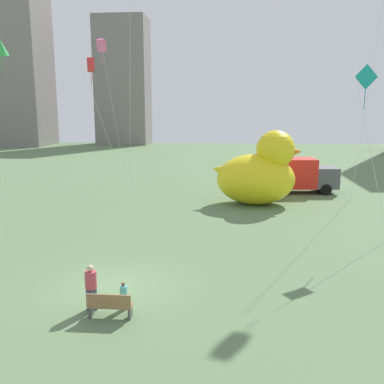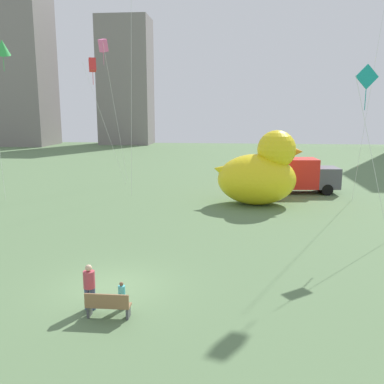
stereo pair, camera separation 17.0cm
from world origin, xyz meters
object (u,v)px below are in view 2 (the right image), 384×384
object	(u,v)px
person_adult	(89,285)
box_truck	(297,175)
giant_inflatable_duck	(260,173)
kite_pink	(103,47)
kite_teal	(367,83)
kite_red	(93,66)
park_bench	(108,305)
person_child	(122,294)
kite_green	(2,48)

from	to	relation	value
person_adult	box_truck	distance (m)	24.19
person_adult	giant_inflatable_duck	world-z (taller)	giant_inflatable_duck
kite_pink	kite_teal	xyz separation A→B (m)	(18.80, -16.46, -4.25)
person_adult	kite_pink	xyz separation A→B (m)	(-7.09, 26.45, 11.52)
kite_pink	kite_red	world-z (taller)	kite_pink
park_bench	person_child	bearing A→B (deg)	64.61
kite_red	kite_teal	size ratio (longest dim) A/B	1.23
person_adult	kite_pink	size ratio (longest dim) A/B	0.12
kite_green	park_bench	bearing A→B (deg)	-54.98
person_adult	giant_inflatable_duck	size ratio (longest dim) A/B	0.25
giant_inflatable_duck	kite_red	size ratio (longest dim) A/B	0.58
kite_red	giant_inflatable_duck	bearing A→B (deg)	-26.71
park_bench	kite_red	xyz separation A→B (m)	(-8.37, 25.13, 10.11)
kite_green	person_adult	bearing A→B (deg)	-55.87
park_bench	kite_red	world-z (taller)	kite_red
person_adult	kite_red	size ratio (longest dim) A/B	0.15
park_bench	kite_green	xyz separation A→B (m)	(-12.98, 18.52, 10.80)
kite_teal	person_adult	bearing A→B (deg)	-139.55
kite_pink	kite_teal	distance (m)	25.35
park_bench	box_truck	world-z (taller)	box_truck
box_truck	kite_green	distance (m)	24.72
park_bench	person_child	world-z (taller)	person_child
person_adult	giant_inflatable_duck	distance (m)	18.68
person_adult	kite_pink	distance (m)	29.71
box_truck	person_child	bearing A→B (deg)	-112.50
box_truck	kite_green	size ratio (longest dim) A/B	0.54
park_bench	kite_pink	size ratio (longest dim) A/B	0.11
giant_inflatable_duck	box_truck	world-z (taller)	giant_inflatable_duck
kite_pink	person_child	bearing A→B (deg)	-72.73
person_adult	person_child	bearing A→B (deg)	5.23
person_child	kite_red	distance (m)	27.84
person_child	kite_green	world-z (taller)	kite_green
box_truck	kite_green	world-z (taller)	kite_green
kite_red	box_truck	bearing A→B (deg)	-8.45
kite_red	kite_teal	world-z (taller)	kite_red
park_bench	kite_red	size ratio (longest dim) A/B	0.13
box_truck	kite_pink	world-z (taller)	kite_pink
kite_green	kite_teal	distance (m)	25.38
person_child	kite_teal	bearing A→B (deg)	42.98
kite_pink	kite_green	distance (m)	9.96
person_child	kite_red	xyz separation A→B (m)	(-8.68, 24.48, 10.01)
park_bench	person_adult	world-z (taller)	person_adult
giant_inflatable_duck	kite_green	size ratio (longest dim) A/B	0.54
person_child	kite_pink	distance (m)	30.03
box_truck	kite_green	bearing A→B (deg)	-169.90
park_bench	kite_green	bearing A→B (deg)	125.02
person_adult	person_child	world-z (taller)	person_adult
kite_green	kite_teal	world-z (taller)	kite_green
person_child	kite_red	bearing A→B (deg)	109.51
person_adult	box_truck	size ratio (longest dim) A/B	0.25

